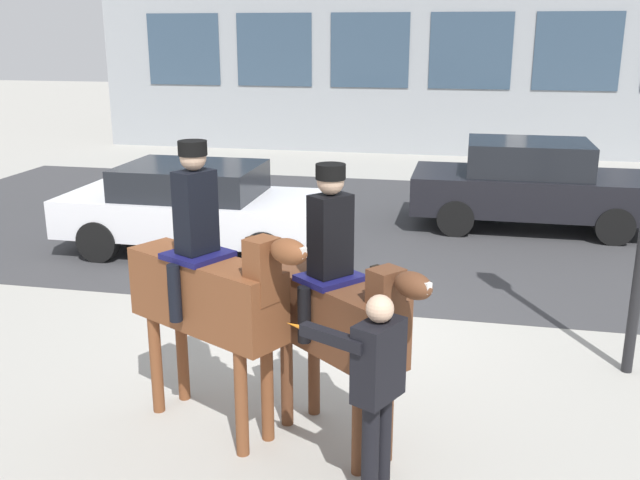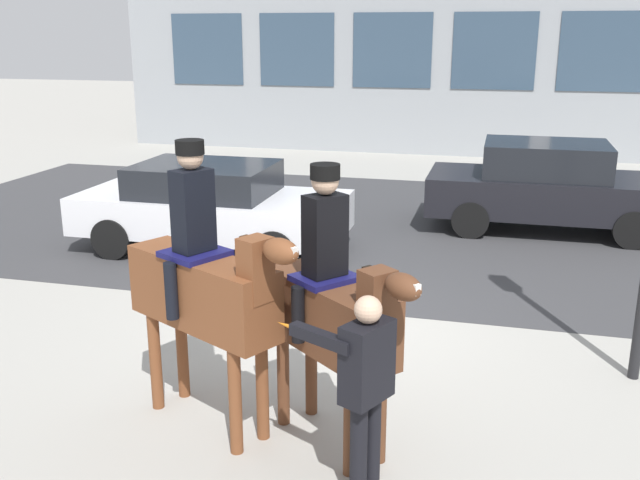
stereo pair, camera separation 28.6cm
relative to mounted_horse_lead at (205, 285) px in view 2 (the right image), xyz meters
The scene contains 7 objects.
ground_plane 2.84m from the mounted_horse_lead, 76.36° to the left, with size 80.00×80.00×0.00m, color #9E9B93.
road_surface 7.33m from the mounted_horse_lead, 85.29° to the left, with size 19.09×8.50×0.01m.
mounted_horse_lead is the anchor object (origin of this frame).
mounted_horse_companion 1.14m from the mounted_horse_lead, ahead, with size 1.52×1.33×2.43m.
pedestrian_bystander 1.78m from the mounted_horse_lead, 26.99° to the right, with size 0.91×0.46×1.67m.
street_car_near_lane 5.50m from the mounted_horse_lead, 112.58° to the left, with size 4.31×1.91×1.41m.
street_car_far_lane 8.31m from the mounted_horse_lead, 67.09° to the left, with size 4.21×1.89×1.58m.
Camera 2 is at (1.80, -7.77, 3.42)m, focal length 40.00 mm.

